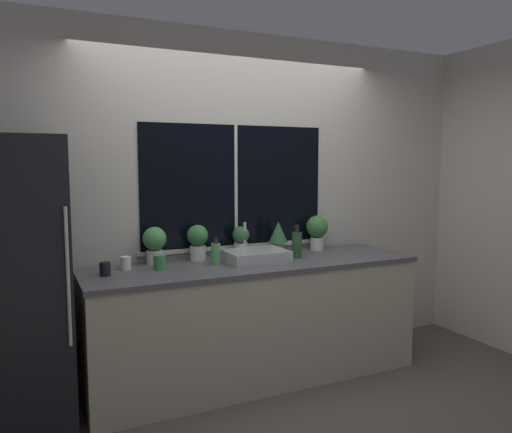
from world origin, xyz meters
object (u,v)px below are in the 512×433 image
Objects in this scene: sink at (255,256)px; mug_white at (126,263)px; potted_plant_far_left at (155,243)px; potted_plant_right at (278,235)px; bottle_tall at (297,244)px; potted_plant_left at (198,240)px; refrigerator at (13,286)px; potted_plant_far_right at (317,230)px; mug_green at (160,262)px; mug_black at (105,269)px; potted_plant_center at (241,240)px; soap_bottle at (216,253)px.

sink is 0.96m from mug_white.
potted_plant_far_left is 0.28m from mug_white.
sink is 0.42m from potted_plant_right.
potted_plant_far_left is 1.05× the size of potted_plant_right.
sink is at bearing -18.76° from potted_plant_far_left.
potted_plant_left is at bearing 162.38° from bottle_tall.
refrigerator is 2.01m from potted_plant_right.
potted_plant_far_right reaches higher than mug_green.
bottle_tall is 2.86× the size of mug_black.
potted_plant_far_right reaches higher than potted_plant_center.
bottle_tall is at bearing -17.62° from potted_plant_left.
mug_black is at bearing -170.64° from potted_plant_right.
soap_bottle is at bearing 0.14° from mug_green.
mug_black is (-0.73, -0.24, -0.11)m from potted_plant_left.
refrigerator is at bearing -174.72° from mug_black.
soap_bottle is 2.21× the size of mug_black.
soap_bottle is 2.21× the size of mug_white.
potted_plant_right is 2.90× the size of mug_white.
mug_green is at bearing 4.16° from mug_black.
refrigerator is at bearing -173.07° from potted_plant_far_right.
potted_plant_far_right reaches higher than mug_black.
mug_green is at bearing -168.81° from potted_plant_right.
potted_plant_far_left reaches higher than potted_plant_left.
sink is (1.66, 0.05, 0.04)m from refrigerator.
potted_plant_right is 0.67m from soap_bottle.
soap_bottle is at bearing -144.53° from potted_plant_center.
potted_plant_left is 0.36m from potted_plant_center.
soap_bottle is at bearing 173.62° from sink.
refrigerator reaches higher than potted_plant_far_right.
potted_plant_right is at bearing 36.78° from sink.
mug_green is at bearing -179.86° from soap_bottle.
potted_plant_center is at bearing 148.33° from bottle_tall.
sink is at bearing -6.38° from soap_bottle.
potted_plant_far_left is 3.04× the size of mug_black.
potted_plant_center reaches higher than soap_bottle.
potted_plant_left is 0.78m from bottle_tall.
mug_black is at bearing -138.88° from mug_white.
mug_green is (-1.10, 0.03, -0.06)m from bottle_tall.
potted_plant_left is at bearing 108.47° from soap_bottle.
potted_plant_center is (0.69, 0.00, -0.03)m from potted_plant_far_left.
potted_plant_far_left is 1.42m from potted_plant_far_right.
potted_plant_left reaches higher than potted_plant_center.
potted_plant_right reaches higher than bottle_tall.
potted_plant_right is at bearing 99.78° from bottle_tall.
potted_plant_far_left is at bearing 167.64° from bottle_tall.
soap_bottle is 0.68m from bottle_tall.
mug_green is at bearing -171.71° from potted_plant_far_right.
potted_plant_far_right is 3.25× the size of mug_white.
mug_black and mug_white have the same top height.
mug_white is (0.16, 0.14, -0.00)m from mug_black.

